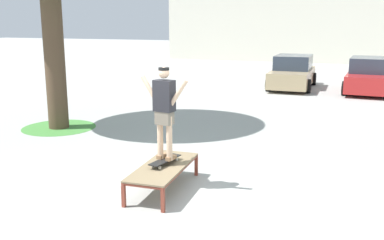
% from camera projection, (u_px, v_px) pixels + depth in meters
% --- Properties ---
extents(ground_plane, '(120.00, 120.00, 0.00)m').
position_uv_depth(ground_plane, '(185.00, 192.00, 7.97)').
color(ground_plane, '#A8A8A3').
extents(skate_box, '(0.86, 1.94, 0.46)m').
position_uv_depth(skate_box, '(163.00, 168.00, 8.02)').
color(skate_box, brown).
rests_on(skate_box, ground).
extents(skateboard, '(0.34, 0.82, 0.09)m').
position_uv_depth(skateboard, '(165.00, 160.00, 8.08)').
color(skateboard, black).
rests_on(skateboard, skate_box).
extents(skater, '(1.00, 0.33, 1.69)m').
position_uv_depth(skater, '(164.00, 107.00, 7.86)').
color(skater, beige).
rests_on(skater, skateboard).
extents(grass_patch_near_left, '(2.11, 2.11, 0.01)m').
position_uv_depth(grass_patch_near_left, '(59.00, 127.00, 12.84)').
color(grass_patch_near_left, '#47893D').
rests_on(grass_patch_near_left, ground).
extents(car_tan, '(1.95, 4.21, 1.50)m').
position_uv_depth(car_tan, '(293.00, 73.00, 20.34)').
color(car_tan, tan).
rests_on(car_tan, ground).
extents(car_red, '(2.09, 4.28, 1.50)m').
position_uv_depth(car_red, '(369.00, 76.00, 19.14)').
color(car_red, red).
rests_on(car_red, ground).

